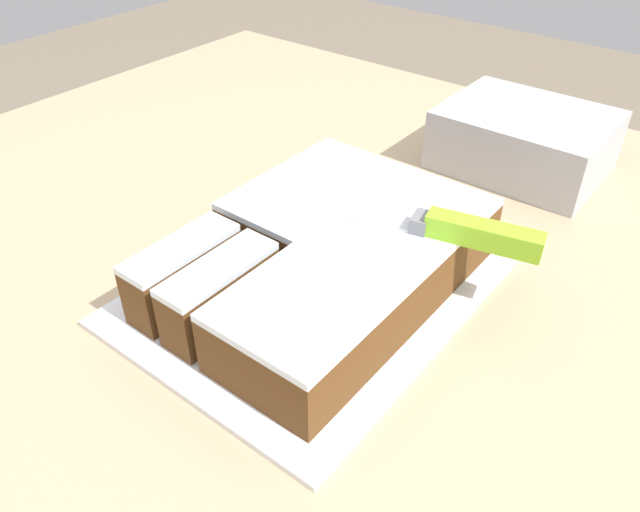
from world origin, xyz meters
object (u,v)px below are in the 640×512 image
(cake_board, at_px, (320,284))
(knife, at_px, (446,227))
(cake, at_px, (327,255))
(storage_box, at_px, (524,140))

(cake_board, xyz_separation_m, knife, (0.10, 0.06, 0.08))
(cake, xyz_separation_m, storage_box, (0.05, 0.36, 0.00))
(cake_board, relative_size, knife, 1.24)
(cake_board, xyz_separation_m, storage_box, (0.05, 0.36, 0.04))
(cake, bearing_deg, knife, 31.42)
(knife, distance_m, storage_box, 0.31)
(knife, relative_size, storage_box, 1.46)
(cake_board, distance_m, storage_box, 0.37)
(cake, height_order, knife, knife)
(knife, bearing_deg, cake_board, 19.78)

